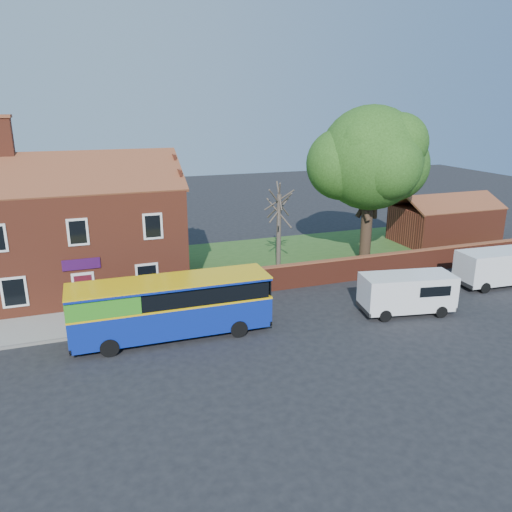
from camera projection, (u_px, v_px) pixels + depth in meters
name	position (u px, v px, depth m)	size (l,w,h in m)	color
ground	(246.00, 350.00, 23.62)	(120.00, 120.00, 0.00)	black
pavement	(87.00, 322.00, 26.53)	(18.00, 3.50, 0.12)	gray
kerb	(88.00, 336.00, 24.95)	(18.00, 0.15, 0.14)	slate
grass_strip	(349.00, 251.00, 39.51)	(26.00, 12.00, 0.04)	#426B28
shop_building	(79.00, 236.00, 30.73)	(12.30, 8.13, 10.50)	brown
boundary_wall	(394.00, 264.00, 33.88)	(22.00, 0.38, 1.60)	maroon
outbuilding	(444.00, 223.00, 41.95)	(8.20, 5.06, 4.17)	maroon
bus	(165.00, 306.00, 24.50)	(9.81, 2.64, 2.98)	navy
van_near	(407.00, 292.00, 27.57)	(5.34, 2.87, 2.22)	white
van_far	(498.00, 266.00, 31.81)	(5.34, 2.42, 2.29)	white
large_tree	(370.00, 161.00, 35.16)	(9.19, 7.27, 11.21)	black
bare_tree	(279.00, 229.00, 33.82)	(2.23, 2.66, 5.95)	#4C4238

